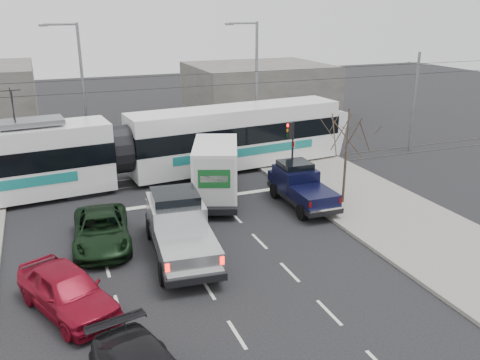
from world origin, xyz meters
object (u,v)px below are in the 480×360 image
object	(u,v)px
bare_tree	(347,135)
street_lamp_near	(254,80)
silver_pickup	(179,226)
green_car	(102,230)
traffic_signal	(291,139)
box_truck	(216,171)
red_car	(67,290)
navy_pickup	(300,185)
tram	(119,151)
street_lamp_far	(80,85)

from	to	relation	value
bare_tree	street_lamp_near	xyz separation A→B (m)	(-0.29, 11.50, 1.32)
bare_tree	silver_pickup	distance (m)	10.05
bare_tree	green_car	xyz separation A→B (m)	(-12.47, -0.27, -3.08)
traffic_signal	box_truck	bearing A→B (deg)	-170.76
traffic_signal	silver_pickup	bearing A→B (deg)	-143.60
traffic_signal	silver_pickup	size ratio (longest dim) A/B	0.53
silver_pickup	red_car	distance (m)	5.60
navy_pickup	red_car	distance (m)	13.52
navy_pickup	traffic_signal	bearing A→B (deg)	73.59
tram	green_car	bearing A→B (deg)	-110.34
street_lamp_far	navy_pickup	bearing A→B (deg)	-52.42
tram	red_car	distance (m)	13.14
street_lamp_far	silver_pickup	bearing A→B (deg)	-81.57
street_lamp_far	tram	xyz separation A→B (m)	(1.34, -6.08, -3.01)
traffic_signal	tram	distance (m)	9.95
traffic_signal	tram	xyz separation A→B (m)	(-9.32, 3.42, -0.64)
bare_tree	silver_pickup	xyz separation A→B (m)	(-9.47, -2.15, -2.59)
street_lamp_near	green_car	xyz separation A→B (m)	(-12.19, -11.77, -4.40)
street_lamp_near	tram	world-z (taller)	street_lamp_near
tram	street_lamp_far	bearing A→B (deg)	96.76
street_lamp_near	silver_pickup	distance (m)	16.91
traffic_signal	box_truck	xyz separation A→B (m)	(-4.84, -0.79, -1.13)
box_truck	red_car	size ratio (longest dim) A/B	1.45
traffic_signal	silver_pickup	world-z (taller)	traffic_signal
street_lamp_near	silver_pickup	size ratio (longest dim) A/B	1.32
traffic_signal	red_car	size ratio (longest dim) A/B	0.76
traffic_signal	green_car	xyz separation A→B (m)	(-11.34, -4.27, -2.03)
silver_pickup	street_lamp_far	bearing A→B (deg)	103.84
navy_pickup	red_car	world-z (taller)	navy_pickup
traffic_signal	red_car	world-z (taller)	traffic_signal
tram	navy_pickup	size ratio (longest dim) A/B	5.69
street_lamp_far	green_car	world-z (taller)	street_lamp_far
silver_pickup	navy_pickup	size ratio (longest dim) A/B	1.33
silver_pickup	box_truck	distance (m)	6.41
red_car	street_lamp_near	bearing A→B (deg)	26.54
tram	box_truck	distance (m)	6.17
bare_tree	traffic_signal	size ratio (longest dim) A/B	1.39
silver_pickup	red_car	xyz separation A→B (m)	(-4.74, -2.96, -0.39)
tram	red_car	world-z (taller)	tram
box_truck	green_car	distance (m)	7.43
silver_pickup	green_car	distance (m)	3.58
street_lamp_near	bare_tree	bearing A→B (deg)	-88.58
street_lamp_far	red_car	size ratio (longest dim) A/B	1.90
silver_pickup	green_car	size ratio (longest dim) A/B	1.33
bare_tree	tram	size ratio (longest dim) A/B	0.17
street_lamp_far	street_lamp_near	bearing A→B (deg)	-9.87
street_lamp_near	box_truck	size ratio (longest dim) A/B	1.31
navy_pickup	green_car	xyz separation A→B (m)	(-10.38, -1.18, -0.34)
box_truck	navy_pickup	size ratio (longest dim) A/B	1.34
bare_tree	traffic_signal	xyz separation A→B (m)	(-1.13, 4.00, -1.05)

